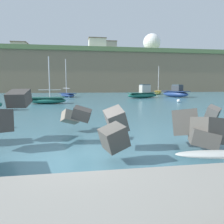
# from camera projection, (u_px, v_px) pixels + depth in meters

# --- Properties ---
(ground_plane) EXTENTS (400.00, 400.00, 0.00)m
(ground_plane) POSITION_uv_depth(u_px,v_px,m) (79.00, 157.00, 7.17)
(ground_plane) COLOR #42707F
(breakwater_jetty) EXTENTS (31.67, 8.00, 2.73)m
(breakwater_jetty) POSITION_uv_depth(u_px,v_px,m) (137.00, 114.00, 9.34)
(breakwater_jetty) COLOR #4C4944
(breakwater_jetty) RESTS_ON ground
(boat_near_left) EXTENTS (3.63, 5.08, 6.89)m
(boat_near_left) POSITION_uv_depth(u_px,v_px,m) (67.00, 95.00, 40.68)
(boat_near_left) COLOR navy
(boat_near_left) RESTS_ON ground
(boat_near_centre) EXTENTS (4.57, 2.09, 5.64)m
(boat_near_centre) POSITION_uv_depth(u_px,v_px,m) (47.00, 100.00, 26.72)
(boat_near_centre) COLOR #1E6656
(boat_near_centre) RESTS_ON ground
(boat_near_right) EXTENTS (6.20, 3.54, 2.32)m
(boat_near_right) POSITION_uv_depth(u_px,v_px,m) (143.00, 94.00, 37.55)
(boat_near_right) COLOR #1E6656
(boat_near_right) RESTS_ON ground
(boat_mid_left) EXTENTS (3.32, 4.65, 6.49)m
(boat_mid_left) POSITION_uv_depth(u_px,v_px,m) (158.00, 92.00, 51.08)
(boat_mid_left) COLOR #EAC64C
(boat_mid_left) RESTS_ON ground
(boat_mid_centre) EXTENTS (4.21, 5.98, 2.27)m
(boat_mid_centre) POSITION_uv_depth(u_px,v_px,m) (176.00, 93.00, 40.46)
(boat_mid_centre) COLOR navy
(boat_mid_centre) RESTS_ON ground
(mooring_buoy_inner) EXTENTS (0.44, 0.44, 0.44)m
(mooring_buoy_inner) POSITION_uv_depth(u_px,v_px,m) (69.00, 96.00, 39.41)
(mooring_buoy_inner) COLOR silver
(mooring_buoy_inner) RESTS_ON ground
(mooring_buoy_middle) EXTENTS (0.44, 0.44, 0.44)m
(mooring_buoy_middle) POSITION_uv_depth(u_px,v_px,m) (9.00, 96.00, 40.51)
(mooring_buoy_middle) COLOR yellow
(mooring_buoy_middle) RESTS_ON ground
(mooring_buoy_outer) EXTENTS (0.44, 0.44, 0.44)m
(mooring_buoy_outer) POSITION_uv_depth(u_px,v_px,m) (179.00, 101.00, 28.47)
(mooring_buoy_outer) COLOR silver
(mooring_buoy_outer) RESTS_ON ground
(headland_bluff) EXTENTS (87.07, 45.34, 12.62)m
(headland_bluff) POSITION_uv_depth(u_px,v_px,m) (88.00, 73.00, 82.74)
(headland_bluff) COLOR #847056
(headland_bluff) RESTS_ON ground
(radar_dome) EXTENTS (7.18, 7.18, 10.61)m
(radar_dome) POSITION_uv_depth(u_px,v_px,m) (152.00, 45.00, 92.09)
(radar_dome) COLOR silver
(radar_dome) RESTS_ON headland_bluff
(station_building_west) EXTENTS (5.35, 4.93, 5.93)m
(station_building_west) POSITION_uv_depth(u_px,v_px,m) (109.00, 49.00, 84.83)
(station_building_west) COLOR #B2ADA3
(station_building_west) RESTS_ON headland_bluff
(station_building_central) EXTENTS (5.49, 6.53, 4.91)m
(station_building_central) POSITION_uv_depth(u_px,v_px,m) (20.00, 49.00, 81.55)
(station_building_central) COLOR #B2ADA3
(station_building_central) RESTS_ON headland_bluff
(station_building_east) EXTENTS (6.08, 5.04, 5.45)m
(station_building_east) POSITION_uv_depth(u_px,v_px,m) (97.00, 47.00, 76.81)
(station_building_east) COLOR silver
(station_building_east) RESTS_ON headland_bluff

